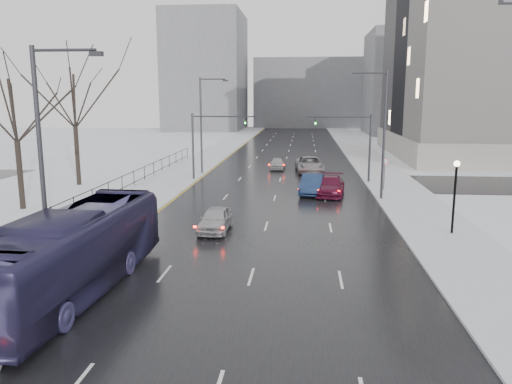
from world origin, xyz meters
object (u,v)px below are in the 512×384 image
(sedan_center_near, at_px, (216,219))
(lamppost_r_mid, at_px, (455,186))
(tree_park_e, at_px, (79,186))
(mast_signal_left, at_px, (204,138))
(streetlight_r_mid, at_px, (381,129))
(mast_signal_right, at_px, (359,140))
(sedan_right_far, at_px, (330,186))
(streetlight_l_far, at_px, (203,121))
(sedan_right_near, at_px, (312,184))
(sedan_right_cross, at_px, (310,164))
(tree_park_d, at_px, (23,210))
(sedan_center_far, at_px, (278,163))
(no_uturn_sign, at_px, (385,165))
(bus, at_px, (73,252))
(streetlight_l_near, at_px, (46,157))

(sedan_center_near, bearing_deg, lamppost_r_mid, 2.57)
(tree_park_e, relative_size, lamppost_r_mid, 3.15)
(lamppost_r_mid, relative_size, mast_signal_left, 0.66)
(streetlight_r_mid, bearing_deg, mast_signal_left, 152.69)
(mast_signal_left, bearing_deg, mast_signal_right, 0.00)
(lamppost_r_mid, relative_size, sedan_right_far, 0.80)
(streetlight_l_far, xyz_separation_m, sedan_right_near, (11.19, -10.02, -4.76))
(streetlight_l_far, xyz_separation_m, mast_signal_left, (0.84, -4.00, -1.51))
(sedan_right_cross, bearing_deg, tree_park_d, -140.61)
(streetlight_l_far, relative_size, mast_signal_left, 1.54)
(lamppost_r_mid, distance_m, sedan_center_far, 28.78)
(mast_signal_left, bearing_deg, tree_park_e, -159.81)
(no_uturn_sign, bearing_deg, sedan_center_far, 128.88)
(sedan_right_far, bearing_deg, sedan_center_far, 116.54)
(no_uturn_sign, distance_m, bus, 29.46)
(streetlight_l_near, relative_size, sedan_right_near, 2.02)
(lamppost_r_mid, distance_m, mast_signal_left, 25.71)
(sedan_right_near, height_order, sedan_center_far, sedan_right_near)
(mast_signal_left, xyz_separation_m, sedan_center_far, (6.68, 8.22, -3.40))
(mast_signal_left, bearing_deg, sedan_center_far, 50.92)
(streetlight_l_near, bearing_deg, sedan_right_near, 63.01)
(mast_signal_left, relative_size, bus, 0.52)
(bus, bearing_deg, sedan_right_cross, 76.48)
(tree_park_e, relative_size, streetlight_r_mid, 1.35)
(sedan_right_near, bearing_deg, mast_signal_left, 156.91)
(tree_park_d, xyz_separation_m, sedan_right_far, (22.30, 7.62, 0.82))
(tree_park_e, height_order, sedan_right_near, tree_park_e)
(bus, height_order, sedan_center_near, bus)
(lamppost_r_mid, bearing_deg, sedan_right_far, 119.22)
(mast_signal_left, relative_size, sedan_center_far, 1.66)
(tree_park_d, height_order, streetlight_r_mid, streetlight_r_mid)
(mast_signal_right, relative_size, sedan_center_far, 1.66)
(lamppost_r_mid, xyz_separation_m, bus, (-18.00, -10.61, -1.16))
(streetlight_l_far, bearing_deg, sedan_right_near, -41.85)
(lamppost_r_mid, bearing_deg, no_uturn_sign, 97.33)
(bus, relative_size, sedan_right_far, 2.34)
(streetlight_r_mid, relative_size, bus, 0.80)
(tree_park_d, bearing_deg, sedan_center_near, -16.52)
(streetlight_l_near, height_order, mast_signal_right, streetlight_l_near)
(mast_signal_left, distance_m, sedan_right_far, 13.83)
(tree_park_d, distance_m, sedan_right_near, 22.32)
(tree_park_d, distance_m, sedan_right_cross, 28.93)
(lamppost_r_mid, height_order, sedan_center_far, lamppost_r_mid)
(lamppost_r_mid, relative_size, no_uturn_sign, 1.59)
(tree_park_e, bearing_deg, sedan_right_cross, 25.73)
(mast_signal_left, bearing_deg, streetlight_l_far, 101.87)
(no_uturn_sign, distance_m, sedan_right_far, 5.47)
(tree_park_d, distance_m, lamppost_r_mid, 29.23)
(streetlight_l_near, height_order, sedan_center_near, streetlight_l_near)
(tree_park_d, xyz_separation_m, streetlight_l_near, (9.63, -14.00, 5.62))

